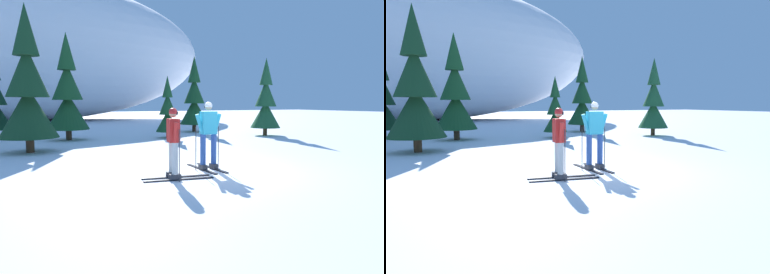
# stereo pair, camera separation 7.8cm
# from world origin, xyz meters

# --- Properties ---
(ground_plane) EXTENTS (120.00, 120.00, 0.00)m
(ground_plane) POSITION_xyz_m (0.00, 0.00, 0.00)
(ground_plane) COLOR white
(skier_cyan_jacket) EXTENTS (0.79, 1.59, 1.84)m
(skier_cyan_jacket) POSITION_xyz_m (0.06, -0.00, 0.97)
(skier_cyan_jacket) COLOR black
(skier_cyan_jacket) RESTS_ON ground
(skier_red_jacket) EXTENTS (1.73, 0.76, 1.70)m
(skier_red_jacket) POSITION_xyz_m (-1.26, -0.68, 0.87)
(skier_red_jacket) COLOR black
(skier_red_jacket) RESTS_ON ground
(pine_tree_center_left) EXTENTS (2.06, 2.06, 5.33)m
(pine_tree_center_left) POSITION_xyz_m (-4.12, 5.80, 2.23)
(pine_tree_center_left) COLOR #47301E
(pine_tree_center_left) RESTS_ON ground
(pine_tree_center) EXTENTS (1.99, 1.99, 5.15)m
(pine_tree_center) POSITION_xyz_m (-2.27, 9.62, 2.15)
(pine_tree_center) COLOR #47301E
(pine_tree_center) RESTS_ON ground
(pine_tree_center_right) EXTENTS (1.22, 1.22, 3.17)m
(pine_tree_center_right) POSITION_xyz_m (2.44, 8.44, 1.33)
(pine_tree_center_right) COLOR #47301E
(pine_tree_center_right) RESTS_ON ground
(pine_tree_right) EXTENTS (1.80, 1.80, 4.65)m
(pine_tree_right) POSITION_xyz_m (5.40, 11.22, 1.95)
(pine_tree_right) COLOR #47301E
(pine_tree_right) RESTS_ON ground
(pine_tree_far_right) EXTENTS (1.64, 1.64, 4.24)m
(pine_tree_far_right) POSITION_xyz_m (7.80, 7.27, 1.77)
(pine_tree_far_right) COLOR #47301E
(pine_tree_far_right) RESTS_ON ground
(snow_ridge_background) EXTENTS (36.89, 19.50, 13.62)m
(snow_ridge_background) POSITION_xyz_m (-3.95, 29.89, 6.81)
(snow_ridge_background) COLOR white
(snow_ridge_background) RESTS_ON ground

